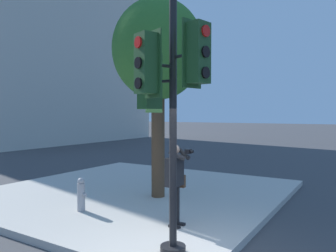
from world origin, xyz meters
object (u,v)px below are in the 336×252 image
object	(u,v)px
traffic_signal_pole	(166,88)
street_tree	(158,51)
person_photographer	(175,177)
fire_hydrant	(81,195)

from	to	relation	value
traffic_signal_pole	street_tree	world-z (taller)	street_tree
street_tree	person_photographer	bearing A→B (deg)	-138.06
street_tree	fire_hydrant	world-z (taller)	street_tree
person_photographer	street_tree	xyz separation A→B (m)	(1.77, 1.59, 2.96)
traffic_signal_pole	street_tree	bearing A→B (deg)	35.49
traffic_signal_pole	person_photographer	bearing A→B (deg)	24.46
traffic_signal_pole	person_photographer	xyz separation A→B (m)	(1.27, 0.58, -1.67)
street_tree	fire_hydrant	bearing A→B (deg)	159.19
traffic_signal_pole	person_photographer	world-z (taller)	traffic_signal_pole
person_photographer	street_tree	distance (m)	3.80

